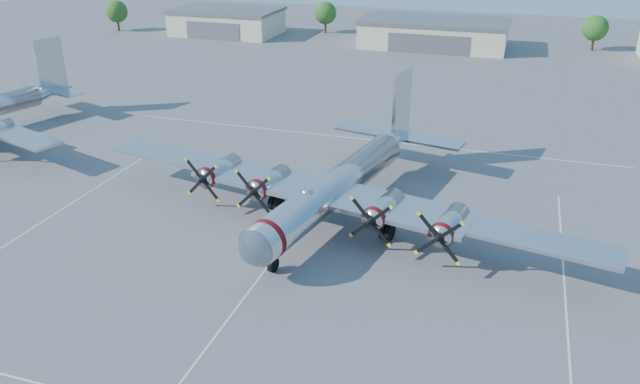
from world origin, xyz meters
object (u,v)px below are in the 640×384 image
(hangar_center, at_px, (434,33))
(main_bomber_b29, at_px, (340,215))
(tree_west, at_px, (325,13))
(tree_east, at_px, (595,28))
(tree_far_west, at_px, (117,12))
(hangar_west, at_px, (227,21))

(hangar_center, height_order, main_bomber_b29, hangar_center)
(tree_west, xyz_separation_m, tree_east, (55.00, -2.00, 0.00))
(tree_west, relative_size, main_bomber_b29, 0.14)
(tree_far_west, distance_m, tree_east, 100.50)
(hangar_center, xyz_separation_m, tree_east, (30.00, 6.04, 1.51))
(tree_far_west, height_order, main_bomber_b29, tree_far_west)
(hangar_west, bearing_deg, hangar_center, -0.00)
(tree_west, bearing_deg, tree_east, -2.08)
(hangar_center, distance_m, main_bomber_b29, 77.41)
(tree_east, bearing_deg, tree_west, 177.92)
(hangar_west, xyz_separation_m, tree_east, (75.00, 6.04, 1.51))
(tree_far_west, xyz_separation_m, tree_west, (45.00, 12.00, 0.00))
(tree_west, xyz_separation_m, main_bomber_b29, (27.88, -85.34, -4.22))
(hangar_west, distance_m, main_bomber_b29, 90.97)
(hangar_west, relative_size, tree_far_west, 3.40)
(tree_far_west, distance_m, main_bomber_b29, 103.48)
(tree_far_west, relative_size, main_bomber_b29, 0.14)
(hangar_west, xyz_separation_m, hangar_center, (45.00, -0.00, -0.00))
(tree_east, relative_size, main_bomber_b29, 0.14)
(hangar_west, distance_m, hangar_center, 45.00)
(hangar_west, distance_m, tree_far_west, 25.36)
(tree_west, bearing_deg, main_bomber_b29, -71.91)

